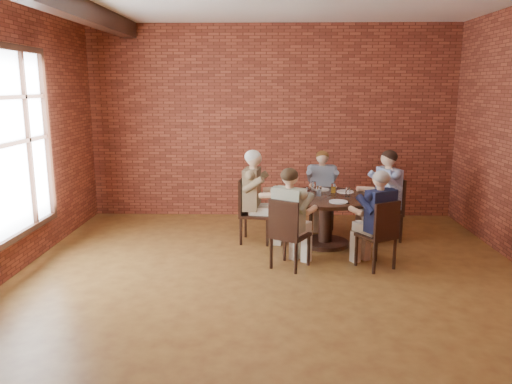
{
  "coord_description": "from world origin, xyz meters",
  "views": [
    {
      "loc": [
        -0.06,
        -5.46,
        2.33
      ],
      "look_at": [
        -0.22,
        1.0,
        0.96
      ],
      "focal_mm": 35.0,
      "sensor_mm": 36.0,
      "label": 1
    }
  ],
  "objects_px": {
    "dining_table": "(326,211)",
    "chair_a": "(389,207)",
    "diner_b": "(322,190)",
    "diner_a": "(384,196)",
    "chair_e": "(381,232)",
    "diner_c": "(256,197)",
    "chair_c": "(250,208)",
    "diner_e": "(377,220)",
    "smartphone": "(346,202)",
    "chair_b": "(321,197)",
    "diner_d": "(290,218)",
    "chair_d": "(287,231)"
  },
  "relations": [
    {
      "from": "chair_a",
      "to": "diner_b",
      "type": "relative_size",
      "value": 0.75
    },
    {
      "from": "dining_table",
      "to": "chair_d",
      "type": "height_order",
      "value": "chair_d"
    },
    {
      "from": "chair_a",
      "to": "chair_b",
      "type": "distance_m",
      "value": 1.22
    },
    {
      "from": "chair_b",
      "to": "diner_e",
      "type": "relative_size",
      "value": 0.71
    },
    {
      "from": "chair_c",
      "to": "diner_e",
      "type": "height_order",
      "value": "diner_e"
    },
    {
      "from": "chair_a",
      "to": "chair_e",
      "type": "distance_m",
      "value": 1.36
    },
    {
      "from": "chair_c",
      "to": "chair_e",
      "type": "bearing_deg",
      "value": -116.25
    },
    {
      "from": "diner_a",
      "to": "chair_c",
      "type": "relative_size",
      "value": 1.42
    },
    {
      "from": "diner_a",
      "to": "chair_b",
      "type": "xyz_separation_m",
      "value": [
        -0.87,
        0.78,
        -0.2
      ]
    },
    {
      "from": "chair_a",
      "to": "diner_e",
      "type": "distance_m",
      "value": 1.31
    },
    {
      "from": "chair_c",
      "to": "chair_d",
      "type": "bearing_deg",
      "value": -148.38
    },
    {
      "from": "diner_b",
      "to": "chair_c",
      "type": "relative_size",
      "value": 1.32
    },
    {
      "from": "dining_table",
      "to": "chair_c",
      "type": "bearing_deg",
      "value": 172.49
    },
    {
      "from": "diner_d",
      "to": "diner_a",
      "type": "bearing_deg",
      "value": -109.78
    },
    {
      "from": "diner_d",
      "to": "diner_e",
      "type": "distance_m",
      "value": 1.11
    },
    {
      "from": "chair_b",
      "to": "diner_e",
      "type": "xyz_separation_m",
      "value": [
        0.51,
        -1.98,
        0.15
      ]
    },
    {
      "from": "chair_a",
      "to": "diner_a",
      "type": "xyz_separation_m",
      "value": [
        -0.09,
        -0.03,
        0.17
      ]
    },
    {
      "from": "smartphone",
      "to": "diner_d",
      "type": "bearing_deg",
      "value": -148.49
    },
    {
      "from": "chair_c",
      "to": "diner_e",
      "type": "xyz_separation_m",
      "value": [
        1.68,
        -1.08,
        0.12
      ]
    },
    {
      "from": "dining_table",
      "to": "diner_d",
      "type": "distance_m",
      "value": 1.11
    },
    {
      "from": "diner_a",
      "to": "chair_e",
      "type": "height_order",
      "value": "diner_a"
    },
    {
      "from": "chair_b",
      "to": "diner_c",
      "type": "relative_size",
      "value": 0.65
    },
    {
      "from": "smartphone",
      "to": "chair_d",
      "type": "bearing_deg",
      "value": -146.55
    },
    {
      "from": "dining_table",
      "to": "chair_c",
      "type": "relative_size",
      "value": 1.44
    },
    {
      "from": "diner_a",
      "to": "chair_c",
      "type": "xyz_separation_m",
      "value": [
        -2.04,
        -0.12,
        -0.17
      ]
    },
    {
      "from": "chair_a",
      "to": "diner_c",
      "type": "relative_size",
      "value": 0.69
    },
    {
      "from": "diner_b",
      "to": "diner_d",
      "type": "xyz_separation_m",
      "value": [
        -0.6,
        -1.92,
        0.02
      ]
    },
    {
      "from": "chair_c",
      "to": "smartphone",
      "type": "bearing_deg",
      "value": -104.87
    },
    {
      "from": "diner_c",
      "to": "diner_d",
      "type": "relative_size",
      "value": 1.06
    },
    {
      "from": "chair_b",
      "to": "chair_d",
      "type": "relative_size",
      "value": 0.98
    },
    {
      "from": "diner_c",
      "to": "diner_e",
      "type": "xyz_separation_m",
      "value": [
        1.58,
        -1.07,
        -0.06
      ]
    },
    {
      "from": "smartphone",
      "to": "chair_c",
      "type": "bearing_deg",
      "value": 154.66
    },
    {
      "from": "diner_a",
      "to": "chair_c",
      "type": "bearing_deg",
      "value": -102.97
    },
    {
      "from": "diner_d",
      "to": "smartphone",
      "type": "height_order",
      "value": "diner_d"
    },
    {
      "from": "chair_b",
      "to": "chair_e",
      "type": "xyz_separation_m",
      "value": [
        0.55,
        -2.05,
        0.0
      ]
    },
    {
      "from": "chair_b",
      "to": "smartphone",
      "type": "bearing_deg",
      "value": -80.75
    },
    {
      "from": "chair_a",
      "to": "chair_c",
      "type": "bearing_deg",
      "value": -102.41
    },
    {
      "from": "diner_a",
      "to": "diner_b",
      "type": "distance_m",
      "value": 1.12
    },
    {
      "from": "chair_e",
      "to": "smartphone",
      "type": "relative_size",
      "value": 5.93
    },
    {
      "from": "chair_c",
      "to": "smartphone",
      "type": "xyz_separation_m",
      "value": [
        1.35,
        -0.56,
        0.23
      ]
    },
    {
      "from": "chair_a",
      "to": "smartphone",
      "type": "distance_m",
      "value": 1.07
    },
    {
      "from": "diner_b",
      "to": "chair_b",
      "type": "bearing_deg",
      "value": 90.0
    },
    {
      "from": "diner_c",
      "to": "chair_e",
      "type": "bearing_deg",
      "value": -117.47
    },
    {
      "from": "diner_b",
      "to": "smartphone",
      "type": "xyz_separation_m",
      "value": [
        0.18,
        -1.38,
        0.11
      ]
    },
    {
      "from": "diner_d",
      "to": "smartphone",
      "type": "xyz_separation_m",
      "value": [
        0.79,
        0.54,
        0.09
      ]
    },
    {
      "from": "diner_a",
      "to": "diner_d",
      "type": "distance_m",
      "value": 1.91
    },
    {
      "from": "dining_table",
      "to": "diner_e",
      "type": "distance_m",
      "value": 1.09
    },
    {
      "from": "chair_a",
      "to": "diner_a",
      "type": "relative_size",
      "value": 0.7
    },
    {
      "from": "dining_table",
      "to": "chair_a",
      "type": "bearing_deg",
      "value": 16.24
    },
    {
      "from": "diner_d",
      "to": "diner_b",
      "type": "bearing_deg",
      "value": -76.59
    }
  ]
}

